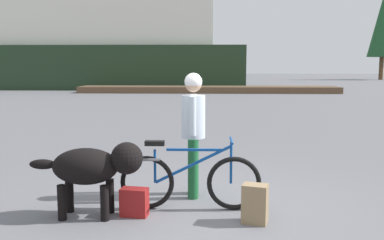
{
  "coord_description": "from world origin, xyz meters",
  "views": [
    {
      "loc": [
        -0.01,
        -5.15,
        1.8
      ],
      "look_at": [
        -0.21,
        0.49,
        1.06
      ],
      "focal_mm": 39.68,
      "sensor_mm": 36.0,
      "label": 1
    }
  ],
  "objects_px": {
    "ferry_boat": "(97,48)",
    "backpack": "(255,204)",
    "bicycle": "(189,180)",
    "handbag_pannier": "(134,202)",
    "dog": "(94,167)",
    "person_cyclist": "(193,123)"
  },
  "relations": [
    {
      "from": "person_cyclist",
      "to": "handbag_pannier",
      "type": "xyz_separation_m",
      "value": [
        -0.68,
        -0.81,
        -0.84
      ]
    },
    {
      "from": "bicycle",
      "to": "handbag_pannier",
      "type": "bearing_deg",
      "value": -157.71
    },
    {
      "from": "bicycle",
      "to": "backpack",
      "type": "xyz_separation_m",
      "value": [
        0.77,
        -0.44,
        -0.15
      ]
    },
    {
      "from": "person_cyclist",
      "to": "ferry_boat",
      "type": "height_order",
      "value": "ferry_boat"
    },
    {
      "from": "dog",
      "to": "ferry_boat",
      "type": "xyz_separation_m",
      "value": [
        -7.48,
        29.01,
        2.48
      ]
    },
    {
      "from": "dog",
      "to": "ferry_boat",
      "type": "relative_size",
      "value": 0.06
    },
    {
      "from": "backpack",
      "to": "ferry_boat",
      "type": "relative_size",
      "value": 0.02
    },
    {
      "from": "person_cyclist",
      "to": "ferry_boat",
      "type": "relative_size",
      "value": 0.07
    },
    {
      "from": "bicycle",
      "to": "backpack",
      "type": "bearing_deg",
      "value": -29.57
    },
    {
      "from": "bicycle",
      "to": "handbag_pannier",
      "type": "height_order",
      "value": "bicycle"
    },
    {
      "from": "dog",
      "to": "ferry_boat",
      "type": "height_order",
      "value": "ferry_boat"
    },
    {
      "from": "dog",
      "to": "backpack",
      "type": "xyz_separation_m",
      "value": [
        1.88,
        -0.15,
        -0.38
      ]
    },
    {
      "from": "person_cyclist",
      "to": "dog",
      "type": "xyz_separation_m",
      "value": [
        -1.14,
        -0.83,
        -0.41
      ]
    },
    {
      "from": "person_cyclist",
      "to": "handbag_pannier",
      "type": "relative_size",
      "value": 5.0
    },
    {
      "from": "ferry_boat",
      "to": "backpack",
      "type": "bearing_deg",
      "value": -72.2
    },
    {
      "from": "person_cyclist",
      "to": "handbag_pannier",
      "type": "bearing_deg",
      "value": -130.01
    },
    {
      "from": "handbag_pannier",
      "to": "ferry_boat",
      "type": "bearing_deg",
      "value": 105.34
    },
    {
      "from": "ferry_boat",
      "to": "bicycle",
      "type": "bearing_deg",
      "value": -73.34
    },
    {
      "from": "bicycle",
      "to": "handbag_pannier",
      "type": "distance_m",
      "value": 0.72
    },
    {
      "from": "dog",
      "to": "backpack",
      "type": "distance_m",
      "value": 1.92
    },
    {
      "from": "bicycle",
      "to": "ferry_boat",
      "type": "bearing_deg",
      "value": 106.66
    },
    {
      "from": "dog",
      "to": "handbag_pannier",
      "type": "distance_m",
      "value": 0.64
    }
  ]
}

